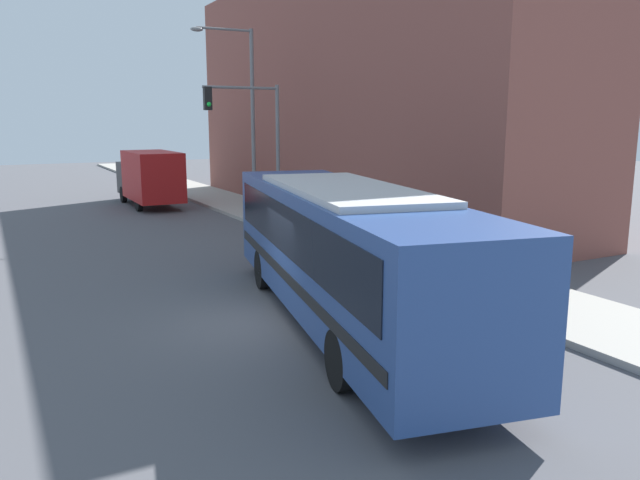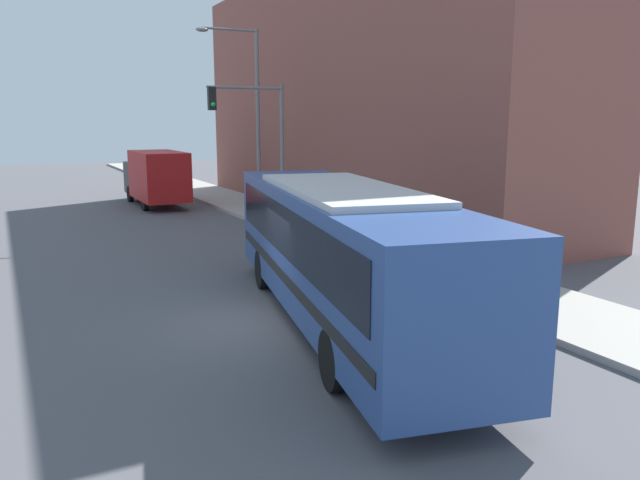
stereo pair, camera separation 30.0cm
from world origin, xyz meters
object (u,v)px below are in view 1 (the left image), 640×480
at_px(traffic_light_pole, 254,131).
at_px(fire_hydrant, 353,241).
at_px(pedestrian_mid_block, 263,194).
at_px(city_bus, 344,245).
at_px(street_lamp, 246,108).
at_px(pedestrian_near_corner, 267,194).
at_px(delivery_truck, 149,176).

bearing_deg(traffic_light_pole, fire_hydrant, -81.95).
bearing_deg(traffic_light_pole, pedestrian_mid_block, 63.30).
bearing_deg(city_bus, street_lamp, 87.89).
bearing_deg(street_lamp, pedestrian_near_corner, 37.08).
bearing_deg(street_lamp, fire_hydrant, -89.41).
relative_size(city_bus, fire_hydrant, 15.20).
bearing_deg(delivery_truck, fire_hydrant, -79.17).
distance_m(city_bus, pedestrian_mid_block, 17.61).
relative_size(city_bus, delivery_truck, 1.78).
distance_m(delivery_truck, street_lamp, 8.14).
height_order(delivery_truck, fire_hydrant, delivery_truck).
bearing_deg(delivery_truck, traffic_light_pole, -77.36).
distance_m(pedestrian_near_corner, pedestrian_mid_block, 0.26).
relative_size(delivery_truck, pedestrian_near_corner, 4.07).
relative_size(traffic_light_pole, pedestrian_mid_block, 3.58).
relative_size(pedestrian_near_corner, pedestrian_mid_block, 1.02).
height_order(pedestrian_near_corner, pedestrian_mid_block, pedestrian_near_corner).
height_order(fire_hydrant, traffic_light_pole, traffic_light_pole).
height_order(city_bus, street_lamp, street_lamp).
bearing_deg(street_lamp, pedestrian_mid_block, 44.64).
relative_size(street_lamp, pedestrian_mid_block, 5.17).
height_order(street_lamp, pedestrian_near_corner, street_lamp).
distance_m(delivery_truck, pedestrian_mid_block, 6.94).
height_order(delivery_truck, street_lamp, street_lamp).
xyz_separation_m(traffic_light_pole, pedestrian_near_corner, (2.24, 4.04, -3.13)).
xyz_separation_m(pedestrian_near_corner, pedestrian_mid_block, (-0.09, 0.24, -0.02)).
distance_m(fire_hydrant, street_lamp, 10.44).
bearing_deg(pedestrian_mid_block, city_bus, -107.13).
bearing_deg(fire_hydrant, city_bus, -122.83).
xyz_separation_m(street_lamp, pedestrian_mid_block, (1.34, 1.32, -4.13)).
bearing_deg(traffic_light_pole, delivery_truck, 102.64).
relative_size(delivery_truck, pedestrian_mid_block, 4.16).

